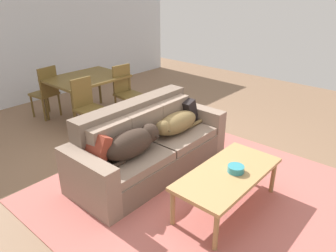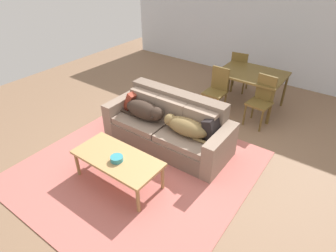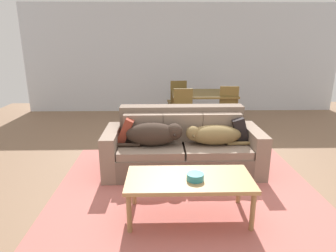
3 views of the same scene
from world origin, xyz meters
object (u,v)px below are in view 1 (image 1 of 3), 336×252
Objects in this scene: coffee_table at (228,176)px; throw_pillow_by_right_arm at (184,110)px; dining_chair_near_left at (87,105)px; dog_on_right_cushion at (176,123)px; dining_chair_far_left at (46,90)px; couch at (148,146)px; dog_on_left_cushion at (133,142)px; bowl_on_coffee_table at (236,169)px; throw_pillow_by_left_arm at (94,149)px; dining_table at (87,81)px; dining_chair_near_right at (126,90)px.

throw_pillow_by_right_arm is at bearing 57.07° from coffee_table.
dining_chair_near_left is (-0.68, 1.41, -0.08)m from throw_pillow_by_right_arm.
dining_chair_far_left reaches higher than dog_on_right_cushion.
dining_chair_near_left is (-0.28, 1.59, -0.05)m from dog_on_right_cushion.
dog_on_left_cushion is at bearing -158.80° from couch.
dog_on_left_cushion is 0.79m from dog_on_right_cushion.
couch is at bearing -94.74° from dining_chair_near_left.
throw_pillow_by_right_arm reaches higher than bowl_on_coffee_table.
dog_on_right_cushion is 1.17m from coffee_table.
dog_on_right_cushion is at bearing -8.00° from throw_pillow_by_left_arm.
coffee_table is 1.00× the size of dining_table.
couch reaches higher than dog_on_left_cushion.
coffee_table is 1.39× the size of dining_chair_near_left.
throw_pillow_by_left_arm reaches higher than bowl_on_coffee_table.
couch is 0.48m from dog_on_left_cushion.
dog_on_right_cushion is 0.69× the size of coffee_table.
throw_pillow_by_right_arm is 0.38× the size of dining_chair_far_left.
throw_pillow_by_left_arm is at bearing 176.86° from couch.
dog_on_left_cushion reaches higher than coffee_table.
throw_pillow_by_right_arm is 2.04m from dining_table.
dining_chair_far_left reaches higher than dog_on_left_cushion.
dining_chair_far_left is at bearing 136.21° from dining_chair_near_right.
throw_pillow_by_right_arm reaches higher than coffee_table.
throw_pillow_by_left_arm is (-1.20, 0.17, 0.03)m from dog_on_right_cushion.
bowl_on_coffee_table is at bearing -91.90° from dining_chair_near_left.
dining_chair_near_left is (0.91, 1.43, -0.08)m from throw_pillow_by_left_arm.
dog_on_left_cushion is 0.94× the size of dining_chair_far_left.
dining_chair_near_left reaches higher than coffee_table.
couch is 5.75× the size of throw_pillow_by_left_arm.
throw_pillow_by_right_arm is (1.18, 0.21, 0.00)m from dog_on_left_cushion.
dining_chair_far_left is at bearing 89.48° from bowl_on_coffee_table.
bowl_on_coffee_table is at bearing -88.97° from couch.
dining_chair_near_left is (0.14, 2.67, 0.11)m from coffee_table.
dining_chair_far_left is at bearing 132.24° from dining_table.
dining_chair_near_left is 0.97× the size of dining_chair_near_right.
dining_chair_near_right is at bearing 69.62° from dog_on_right_cushion.
dog_on_left_cushion is at bearing -178.96° from dog_on_right_cushion.
dining_table is at bearing 80.94° from bowl_on_coffee_table.
dining_chair_far_left is (-0.73, 2.58, -0.07)m from throw_pillow_by_right_arm.
dining_table is 0.76m from dining_chair_far_left.
coffee_table is 3.84m from dining_chair_far_left.
dog_on_left_cushion is at bearing -107.46° from dining_chair_near_left.
bowl_on_coffee_table is at bearing -45.11° from coffee_table.
dining_chair_near_left is (-0.45, -0.62, -0.18)m from dining_table.
couch is 12.55× the size of bowl_on_coffee_table.
throw_pillow_by_right_arm is 1.57m from dining_chair_near_left.
dog_on_left_cushion is 1.00× the size of dog_on_right_cushion.
dog_on_right_cushion is 2.78m from dining_chair_far_left.
bowl_on_coffee_table is (-0.36, -1.13, -0.07)m from dog_on_right_cushion.
throw_pillow_by_right_arm is at bearing 98.35° from dining_chair_far_left.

